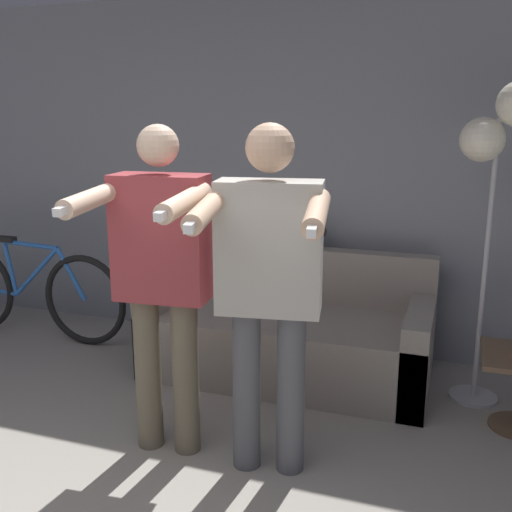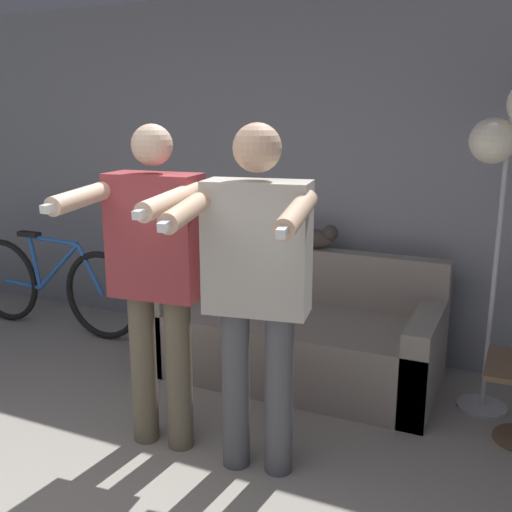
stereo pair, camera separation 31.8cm
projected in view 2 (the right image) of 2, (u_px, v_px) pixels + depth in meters
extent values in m
cube|color=gray|center=(279.00, 176.00, 4.51)|extent=(10.00, 0.05, 2.60)
cube|color=gray|center=(294.00, 346.00, 4.08)|extent=(1.90, 0.86, 0.44)
cube|color=gray|center=(313.00, 274.00, 4.30)|extent=(1.90, 0.14, 0.38)
cube|color=gray|center=(184.00, 318.00, 4.41)|extent=(0.16, 0.86, 0.58)
cube|color=gray|center=(425.00, 358.00, 3.71)|extent=(0.16, 0.86, 0.58)
cylinder|color=#6B604C|center=(144.00, 368.00, 3.25)|extent=(0.14, 0.14, 0.85)
cylinder|color=#6B604C|center=(179.00, 374.00, 3.18)|extent=(0.14, 0.14, 0.85)
cube|color=#9E383D|center=(156.00, 236.00, 3.03)|extent=(0.49, 0.26, 0.63)
sphere|color=beige|center=(152.00, 145.00, 2.93)|extent=(0.21, 0.21, 0.21)
cylinder|color=beige|center=(86.00, 196.00, 2.82)|extent=(0.14, 0.51, 0.12)
cube|color=white|center=(52.00, 207.00, 2.60)|extent=(0.05, 0.12, 0.04)
cylinder|color=beige|center=(171.00, 201.00, 2.68)|extent=(0.14, 0.51, 0.12)
cube|color=white|center=(143.00, 213.00, 2.45)|extent=(0.05, 0.12, 0.04)
cylinder|color=#56565B|center=(236.00, 389.00, 3.01)|extent=(0.14, 0.14, 0.84)
cylinder|color=#56565B|center=(279.00, 394.00, 2.95)|extent=(0.14, 0.14, 0.84)
cube|color=#B7B2A8|center=(257.00, 248.00, 2.81)|extent=(0.52, 0.30, 0.63)
sphere|color=#D8AD8C|center=(257.00, 148.00, 2.70)|extent=(0.23, 0.23, 0.23)
cylinder|color=#D8AD8C|center=(190.00, 208.00, 2.58)|extent=(0.17, 0.51, 0.14)
cube|color=white|center=(167.00, 224.00, 2.35)|extent=(0.06, 0.13, 0.05)
cylinder|color=#D8AD8C|center=(297.00, 213.00, 2.46)|extent=(0.17, 0.51, 0.14)
cube|color=white|center=(284.00, 230.00, 2.23)|extent=(0.06, 0.13, 0.05)
ellipsoid|color=#3D3833|center=(308.00, 238.00, 4.25)|extent=(0.38, 0.12, 0.14)
sphere|color=#3D3833|center=(330.00, 233.00, 4.17)|extent=(0.11, 0.11, 0.11)
ellipsoid|color=#3D3833|center=(283.00, 242.00, 4.36)|extent=(0.21, 0.04, 0.04)
cone|color=#3D3833|center=(327.00, 227.00, 4.15)|extent=(0.03, 0.03, 0.03)
cone|color=#3D3833|center=(329.00, 226.00, 4.19)|extent=(0.03, 0.03, 0.03)
cylinder|color=#B2B2B7|center=(482.00, 406.00, 3.68)|extent=(0.30, 0.30, 0.02)
cylinder|color=#B2B2B7|center=(495.00, 272.00, 3.48)|extent=(0.03, 0.03, 1.74)
sphere|color=white|center=(493.00, 141.00, 3.33)|extent=(0.26, 0.26, 0.26)
torus|color=black|center=(103.00, 295.00, 4.72)|extent=(0.72, 0.05, 0.72)
torus|color=black|center=(5.00, 280.00, 5.14)|extent=(0.72, 0.05, 0.72)
cylinder|color=blue|center=(58.00, 267.00, 4.85)|extent=(0.46, 0.04, 0.44)
cylinder|color=blue|center=(35.00, 262.00, 4.95)|extent=(0.11, 0.04, 0.44)
cylinder|color=blue|center=(53.00, 240.00, 4.81)|extent=(0.50, 0.04, 0.05)
cylinder|color=blue|center=(23.00, 284.00, 5.07)|extent=(0.40, 0.04, 0.05)
cylinder|color=blue|center=(90.00, 270.00, 4.72)|extent=(0.25, 0.04, 0.41)
cube|color=black|center=(29.00, 234.00, 4.91)|extent=(0.20, 0.07, 0.04)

